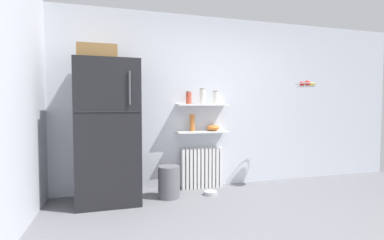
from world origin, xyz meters
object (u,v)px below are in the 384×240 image
Objects in this scene: storage_jar_0 at (189,98)px; hanging_fruit_basket at (306,84)px; vase at (192,123)px; storage_jar_2 at (216,97)px; shelf_bowl at (213,128)px; trash_bin at (169,182)px; refrigerator at (109,129)px; pet_food_bowl at (211,193)px; radiator at (202,168)px; storage_jar_1 at (202,96)px.

hanging_fruit_basket is (1.69, -0.43, 0.20)m from storage_jar_0.
storage_jar_2 is at bearing -0.00° from vase.
trash_bin is (-0.74, -0.29, -0.70)m from shelf_bowl.
vase is at bearing 35.25° from trash_bin.
storage_jar_2 reaches higher than trash_bin.
storage_jar_0 is 0.62× the size of hanging_fruit_basket.
refrigerator is 11.07× the size of pet_food_bowl.
storage_jar_0 reaches higher than shelf_bowl.
shelf_bowl is at bearing -9.93° from radiator.
vase is 1.26× the size of shelf_bowl.
shelf_bowl is (1.51, 0.23, -0.03)m from refrigerator.
trash_bin is 0.61m from pet_food_bowl.
hanging_fruit_basket is (1.27, -0.43, 0.19)m from storage_jar_2.
refrigerator is 1.07m from trash_bin.
refrigerator is at bearing -168.65° from storage_jar_0.
shelf_bowl is (0.38, 0.00, -0.45)m from storage_jar_0.
hanging_fruit_basket reaches higher than storage_jar_1.
radiator is (1.34, 0.26, -0.64)m from refrigerator.
trash_bin is (-0.78, -0.29, -1.16)m from storage_jar_2.
refrigerator reaches higher than storage_jar_0.
refrigerator is at bearing 175.92° from hanging_fruit_basket.
vase is (1.18, 0.23, 0.05)m from refrigerator.
vase is at bearing 180.00° from storage_jar_1.
radiator reaches higher than pet_food_bowl.
refrigerator is 10.02× the size of shelf_bowl.
radiator is 0.46m from pet_food_bowl.
trash_bin is at bearing -153.00° from storage_jar_1.
refrigerator reaches higher than shelf_bowl.
radiator is at bearing 90.00° from storage_jar_1.
pet_food_bowl is at bearing -62.41° from vase.
vase is at bearing 10.84° from refrigerator.
trash_bin is (-0.57, -0.29, -1.17)m from storage_jar_1.
radiator is 2.52× the size of vase.
radiator is at bearing 92.41° from pet_food_bowl.
shelf_bowl is 0.46× the size of trash_bin.
radiator is 1.47× the size of trash_bin.
shelf_bowl is at bearing 161.92° from hanging_fruit_basket.
storage_jar_1 is at bearing 27.00° from trash_bin.
vase is at bearing -169.26° from radiator.
vase reaches higher than pet_food_bowl.
pet_food_bowl is (0.02, -0.33, -1.36)m from storage_jar_1.
hanging_fruit_basket is (1.31, -0.43, 0.65)m from shelf_bowl.
storage_jar_2 is at bearing 59.26° from pet_food_bowl.
radiator reaches higher than trash_bin.
storage_jar_1 is 1.33m from trash_bin.
shelf_bowl is at bearing 64.81° from pet_food_bowl.
trash_bin reaches higher than pet_food_bowl.
pet_food_bowl is (0.17, -0.33, -0.97)m from vase.
refrigerator is at bearing -171.70° from storage_jar_2.
trash_bin is (-0.35, -0.29, -1.15)m from storage_jar_0.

